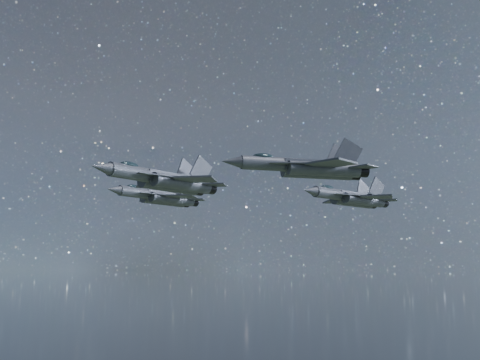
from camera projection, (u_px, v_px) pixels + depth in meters
jet_lead at (167, 180)px, 67.94m from camera, size 18.99×12.83×4.78m
jet_left at (161, 197)px, 89.07m from camera, size 18.07×12.27×4.54m
jet_right at (309, 168)px, 57.89m from camera, size 16.13×10.79×4.08m
jet_slot at (352, 198)px, 86.93m from camera, size 19.06×13.32×4.80m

